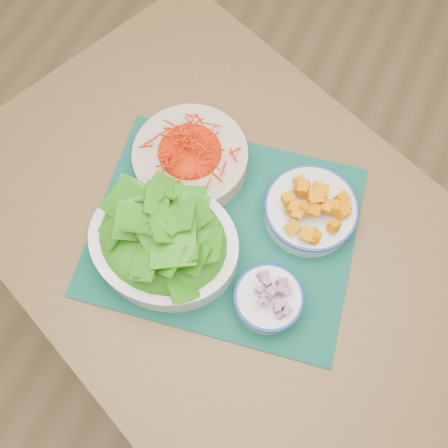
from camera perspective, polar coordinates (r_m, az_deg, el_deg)
name	(u,v)px	position (r m, az deg, el deg)	size (l,w,h in m)	color
ground	(181,218)	(1.81, -4.96, 0.69)	(4.00, 4.00, 0.00)	olive
table	(235,255)	(1.07, 1.29, -3.59)	(1.34, 1.13, 0.75)	brown
placemat	(224,230)	(0.97, 0.00, -0.71)	(0.50, 0.41, 0.00)	#07342A
carrot_bowl	(190,155)	(1.00, -3.88, 7.90)	(0.30, 0.30, 0.09)	beige
squash_bowl	(311,207)	(0.96, 9.97, 1.92)	(0.19, 0.19, 0.09)	silver
lettuce_bowl	(163,240)	(0.91, -6.98, -1.79)	(0.30, 0.26, 0.13)	white
onion_bowl	(269,298)	(0.90, 5.11, -8.44)	(0.15, 0.15, 0.06)	silver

